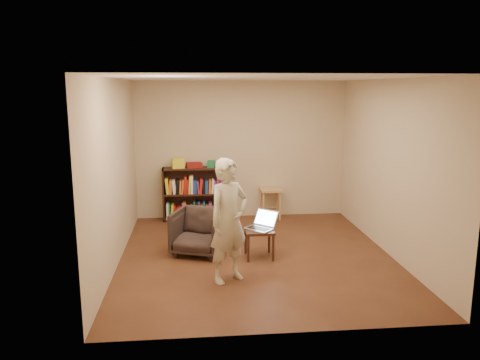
{
  "coord_description": "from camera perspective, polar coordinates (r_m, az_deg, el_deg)",
  "views": [
    {
      "loc": [
        -0.88,
        -6.58,
        2.47
      ],
      "look_at": [
        -0.21,
        0.35,
        1.09
      ],
      "focal_mm": 35.0,
      "sensor_mm": 36.0,
      "label": 1
    }
  ],
  "objects": [
    {
      "name": "wall_back",
      "position": [
        8.95,
        0.15,
        3.68
      ],
      "size": [
        4.0,
        0.0,
        4.0
      ],
      "primitive_type": "plane",
      "rotation": [
        1.57,
        0.0,
        0.0
      ],
      "color": "beige",
      "rests_on": "floor"
    },
    {
      "name": "person",
      "position": [
        5.98,
        -1.39,
        -4.99
      ],
      "size": [
        0.7,
        0.65,
        1.61
      ],
      "primitive_type": "imported",
      "rotation": [
        0.0,
        0.0,
        0.6
      ],
      "color": "beige",
      "rests_on": "floor"
    },
    {
      "name": "stool",
      "position": [
        8.95,
        3.74,
        -1.75
      ],
      "size": [
        0.4,
        0.4,
        0.58
      ],
      "color": "#A4794F",
      "rests_on": "floor"
    },
    {
      "name": "box_white",
      "position": [
        8.8,
        -2.65,
        1.8
      ],
      "size": [
        0.11,
        0.11,
        0.07
      ],
      "primitive_type": "cube",
      "rotation": [
        0.0,
        0.0,
        -0.23
      ],
      "color": "white",
      "rests_on": "bookshelf"
    },
    {
      "name": "bookshelf",
      "position": [
        8.9,
        -5.51,
        -2.04
      ],
      "size": [
        1.2,
        0.3,
        1.0
      ],
      "color": "black",
      "rests_on": "floor"
    },
    {
      "name": "armchair",
      "position": [
        7.11,
        -5.04,
        -6.3
      ],
      "size": [
        0.93,
        0.94,
        0.67
      ],
      "primitive_type": "imported",
      "rotation": [
        0.0,
        0.0,
        -0.34
      ],
      "color": "#2F231F",
      "rests_on": "floor"
    },
    {
      "name": "laptop",
      "position": [
        6.93,
        2.62,
        -5.47
      ],
      "size": [
        0.55,
        0.55,
        0.25
      ],
      "rotation": [
        0.0,
        0.0,
        -0.73
      ],
      "color": "#ACACB1",
      "rests_on": "side_table"
    },
    {
      "name": "side_table",
      "position": [
        6.92,
        2.35,
        -6.61
      ],
      "size": [
        0.42,
        0.42,
        0.43
      ],
      "color": "black",
      "rests_on": "floor"
    },
    {
      "name": "floor",
      "position": [
        7.08,
        1.96,
        -9.23
      ],
      "size": [
        4.5,
        4.5,
        0.0
      ],
      "primitive_type": "plane",
      "color": "#462416",
      "rests_on": "ground"
    },
    {
      "name": "wall_right",
      "position": [
        7.27,
        17.86,
        1.4
      ],
      "size": [
        0.0,
        4.5,
        4.5
      ],
      "primitive_type": "plane",
      "rotation": [
        1.57,
        0.0,
        -1.57
      ],
      "color": "beige",
      "rests_on": "floor"
    },
    {
      "name": "box_yellow",
      "position": [
        8.75,
        -7.56,
        2.03
      ],
      "size": [
        0.25,
        0.2,
        0.18
      ],
      "primitive_type": "cube",
      "rotation": [
        0.0,
        0.0,
        0.19
      ],
      "color": "yellow",
      "rests_on": "bookshelf"
    },
    {
      "name": "red_cloth",
      "position": [
        8.79,
        -5.61,
        1.82
      ],
      "size": [
        0.31,
        0.25,
        0.09
      ],
      "primitive_type": "cube",
      "rotation": [
        0.0,
        0.0,
        0.17
      ],
      "color": "maroon",
      "rests_on": "bookshelf"
    },
    {
      "name": "box_green",
      "position": [
        8.78,
        -3.54,
        1.96
      ],
      "size": [
        0.15,
        0.15,
        0.13
      ],
      "primitive_type": "cube",
      "rotation": [
        0.0,
        0.0,
        -0.17
      ],
      "color": "#1E7443",
      "rests_on": "bookshelf"
    },
    {
      "name": "ceiling",
      "position": [
        6.64,
        2.11,
        12.31
      ],
      "size": [
        4.5,
        4.5,
        0.0
      ],
      "primitive_type": "plane",
      "color": "white",
      "rests_on": "wall_back"
    },
    {
      "name": "wall_left",
      "position": [
        6.77,
        -14.99,
        0.87
      ],
      "size": [
        0.0,
        4.5,
        4.5
      ],
      "primitive_type": "plane",
      "rotation": [
        1.57,
        0.0,
        1.57
      ],
      "color": "beige",
      "rests_on": "floor"
    }
  ]
}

